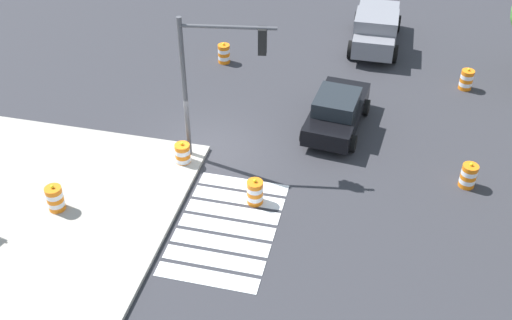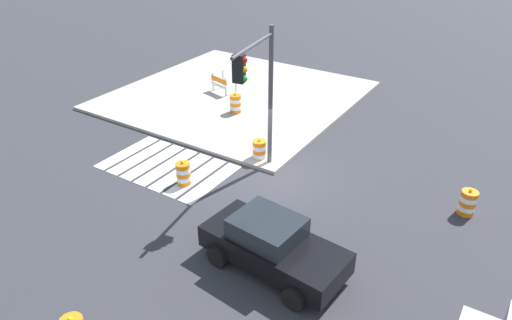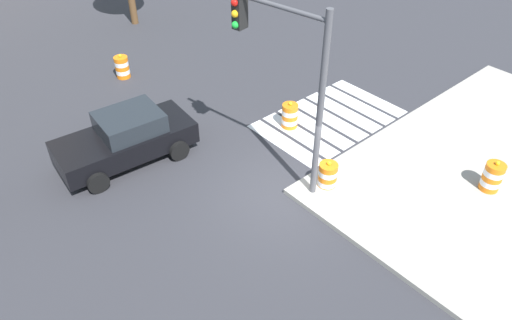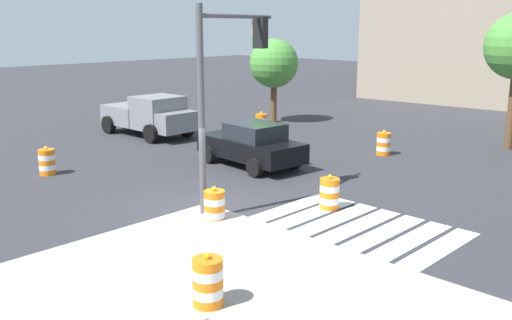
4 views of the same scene
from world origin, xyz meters
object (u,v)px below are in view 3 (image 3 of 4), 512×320
at_px(sports_car, 127,138).
at_px(traffic_barrel_near_corner, 290,116).
at_px(traffic_barrel_on_sidewalk, 492,177).
at_px(traffic_barrel_median_far, 122,67).
at_px(traffic_barrel_median_near, 327,176).
at_px(traffic_light_pole, 286,64).

distance_m(sports_car, traffic_barrel_near_corner, 5.58).
bearing_deg(traffic_barrel_on_sidewalk, traffic_barrel_median_far, 109.02).
height_order(traffic_barrel_median_near, traffic_barrel_median_far, same).
xyz_separation_m(traffic_barrel_median_near, traffic_barrel_on_sidewalk, (3.47, -3.27, 0.15)).
bearing_deg(traffic_light_pole, sports_car, 126.79).
xyz_separation_m(traffic_barrel_near_corner, traffic_barrel_median_far, (-2.62, 7.11, 0.00)).
distance_m(traffic_barrel_near_corner, traffic_barrel_on_sidewalk, 6.67).
height_order(sports_car, traffic_light_pole, traffic_light_pole).
bearing_deg(sports_car, traffic_barrel_median_far, 63.14).
bearing_deg(traffic_barrel_near_corner, traffic_barrel_median_near, -115.14).
bearing_deg(sports_car, traffic_barrel_on_sidewalk, -49.67).
relative_size(traffic_barrel_median_far, traffic_light_pole, 0.19).
bearing_deg(traffic_barrel_median_far, sports_car, -116.86).
bearing_deg(traffic_barrel_median_near, sports_car, 125.59).
xyz_separation_m(traffic_barrel_median_far, traffic_barrel_on_sidewalk, (4.64, -13.47, 0.15)).
distance_m(traffic_barrel_near_corner, traffic_light_pole, 4.50).
relative_size(traffic_barrel_near_corner, traffic_light_pole, 0.19).
relative_size(traffic_barrel_median_near, traffic_light_pole, 0.19).
bearing_deg(traffic_barrel_near_corner, traffic_light_pole, -139.08).
distance_m(sports_car, traffic_barrel_on_sidewalk, 11.10).
relative_size(traffic_barrel_near_corner, traffic_barrel_median_near, 1.00).
bearing_deg(traffic_barrel_on_sidewalk, sports_car, 130.33).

